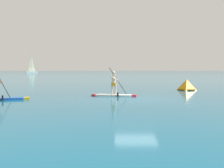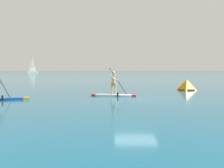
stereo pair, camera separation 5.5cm
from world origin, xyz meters
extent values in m
plane|color=#145B7A|center=(0.00, 0.00, 0.00)|extent=(440.00, 440.00, 0.00)
cube|color=yellow|center=(-6.52, -0.21, 0.06)|extent=(0.43, 0.47, 0.11)
cylinder|color=black|center=(-7.63, -0.96, 0.98)|extent=(0.84, 0.30, 1.75)
cube|color=black|center=(-7.63, -0.96, 0.13)|extent=(0.14, 0.21, 0.32)
cube|color=white|center=(-1.34, 1.79, 0.05)|extent=(2.47, 1.01, 0.09)
cube|color=red|center=(0.00, 1.57, 0.05)|extent=(0.37, 0.48, 0.09)
cube|color=red|center=(-2.67, 2.02, 0.05)|extent=(0.36, 0.42, 0.09)
cylinder|color=beige|center=(-1.22, 1.77, 0.48)|extent=(0.11, 0.11, 0.77)
cylinder|color=beige|center=(-1.47, 1.81, 0.48)|extent=(0.11, 0.11, 0.77)
cube|color=orange|center=(-1.35, 1.79, 0.78)|extent=(0.29, 0.26, 0.22)
cylinder|color=beige|center=(-1.35, 1.79, 1.14)|extent=(0.26, 0.26, 0.55)
sphere|color=beige|center=(-1.35, 1.79, 1.55)|extent=(0.21, 0.21, 0.21)
cylinder|color=beige|center=(-1.27, 1.93, 1.18)|extent=(0.52, 0.18, 0.44)
cylinder|color=beige|center=(-1.32, 1.63, 1.18)|extent=(0.52, 0.18, 0.44)
cylinder|color=black|center=(-1.07, 1.33, 1.03)|extent=(1.16, 0.24, 1.76)
cube|color=black|center=(-1.07, 1.33, 0.11)|extent=(0.11, 0.21, 0.32)
pyramid|color=orange|center=(4.79, 6.77, 0.46)|extent=(1.51, 1.51, 0.92)
torus|color=#915407|center=(4.79, 6.77, 0.06)|extent=(1.44, 1.44, 0.12)
cube|color=white|center=(-33.33, 84.31, 0.42)|extent=(4.19, 3.00, 0.85)
cylinder|color=#B2B2B7|center=(-33.33, 84.31, 4.26)|extent=(0.12, 0.12, 6.84)
pyramid|color=beige|center=(-33.33, 84.31, 4.01)|extent=(1.59, 1.12, 6.13)
cube|color=silver|center=(-33.33, 84.31, 1.10)|extent=(1.69, 1.42, 0.51)
camera|label=1|loc=(-1.13, -15.96, 1.81)|focal=42.91mm
camera|label=2|loc=(-1.08, -15.96, 1.81)|focal=42.91mm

